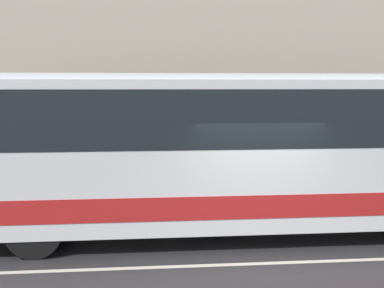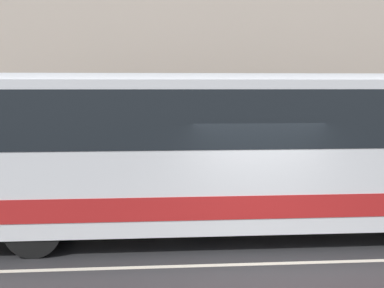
# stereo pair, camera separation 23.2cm
# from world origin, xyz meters

# --- Properties ---
(ground_plane) EXTENTS (60.00, 60.00, 0.00)m
(ground_plane) POSITION_xyz_m (0.00, 0.00, 0.00)
(ground_plane) COLOR #2D2D30
(sidewalk) EXTENTS (60.00, 2.65, 0.16)m
(sidewalk) POSITION_xyz_m (0.00, 5.33, 0.08)
(sidewalk) COLOR #A09E99
(sidewalk) RESTS_ON ground_plane
(building_facade) EXTENTS (60.00, 0.35, 11.38)m
(building_facade) POSITION_xyz_m (0.00, 6.79, 5.49)
(building_facade) COLOR #B7A899
(building_facade) RESTS_ON ground_plane
(lane_stripe) EXTENTS (54.00, 0.14, 0.01)m
(lane_stripe) POSITION_xyz_m (0.00, 0.00, 0.00)
(lane_stripe) COLOR beige
(lane_stripe) RESTS_ON ground_plane
(transit_bus) EXTENTS (12.39, 2.62, 3.43)m
(transit_bus) POSITION_xyz_m (-0.45, 1.92, 1.93)
(transit_bus) COLOR silver
(transit_bus) RESTS_ON ground_plane
(pedestrian_waiting) EXTENTS (0.36, 0.36, 1.68)m
(pedestrian_waiting) POSITION_xyz_m (-0.65, 5.05, 0.94)
(pedestrian_waiting) COLOR #333338
(pedestrian_waiting) RESTS_ON sidewalk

